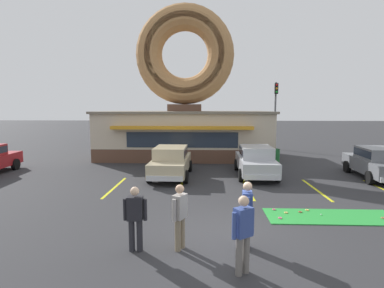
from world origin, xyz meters
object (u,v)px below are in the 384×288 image
object	(u,v)px
pedestrian_leather_jacket_man	(247,212)
car_silver	(256,160)
car_grey	(377,162)
traffic_light_pole	(275,107)
pedestrian_blue_sweater_man	(135,216)
trash_bin	(275,156)
pedestrian_clipboard_woman	(243,231)
car_champagne	(171,160)
golf_ball	(321,215)
pedestrian_hooded_kid	(180,214)

from	to	relation	value
pedestrian_leather_jacket_man	car_silver	bearing A→B (deg)	79.00
car_grey	traffic_light_pole	world-z (taller)	traffic_light_pole
pedestrian_blue_sweater_man	car_grey	bearing A→B (deg)	38.35
trash_bin	pedestrian_clipboard_woman	bearing A→B (deg)	-105.89
car_grey	car_champagne	world-z (taller)	same
car_grey	car_silver	xyz separation A→B (m)	(-6.07, 0.31, 0.00)
pedestrian_clipboard_woman	trash_bin	bearing A→B (deg)	74.11
car_silver	traffic_light_pole	world-z (taller)	traffic_light_pole
pedestrian_blue_sweater_man	traffic_light_pole	xyz separation A→B (m)	(7.83, 19.20, 2.79)
pedestrian_leather_jacket_man	trash_bin	size ratio (longest dim) A/B	1.79
golf_ball	trash_bin	bearing A→B (deg)	85.92
pedestrian_leather_jacket_man	pedestrian_clipboard_woman	world-z (taller)	pedestrian_leather_jacket_man
car_champagne	traffic_light_pole	xyz separation A→B (m)	(7.85, 10.99, 2.84)
car_champagne	pedestrian_hooded_kid	xyz separation A→B (m)	(1.13, -8.08, 0.06)
pedestrian_blue_sweater_man	pedestrian_leather_jacket_man	world-z (taller)	pedestrian_leather_jacket_man
golf_ball	pedestrian_hooded_kid	distance (m)	5.25
pedestrian_blue_sweater_man	trash_bin	bearing A→B (deg)	62.76
car_silver	car_grey	bearing A→B (deg)	-2.96
pedestrian_clipboard_woman	pedestrian_hooded_kid	bearing A→B (deg)	143.24
car_champagne	trash_bin	distance (m)	7.47
pedestrian_leather_jacket_man	pedestrian_clipboard_woman	distance (m)	1.23
car_silver	pedestrian_blue_sweater_man	world-z (taller)	pedestrian_blue_sweater_man
car_champagne	pedestrian_hooded_kid	size ratio (longest dim) A/B	2.73
car_grey	pedestrian_hooded_kid	distance (m)	12.44
car_grey	pedestrian_blue_sweater_man	size ratio (longest dim) A/B	2.83
car_champagne	car_silver	distance (m)	4.46
golf_ball	pedestrian_hooded_kid	world-z (taller)	pedestrian_hooded_kid
golf_ball	car_champagne	xyz separation A→B (m)	(-5.63, 5.52, 0.82)
car_champagne	trash_bin	bearing A→B (deg)	32.29
car_grey	golf_ball	bearing A→B (deg)	-131.06
golf_ball	traffic_light_pole	xyz separation A→B (m)	(2.22, 16.51, 3.66)
golf_ball	traffic_light_pole	size ratio (longest dim) A/B	0.01
pedestrian_clipboard_woman	golf_ball	bearing A→B (deg)	49.85
pedestrian_leather_jacket_man	pedestrian_clipboard_woman	xyz separation A→B (m)	(-0.25, -1.21, -0.00)
car_grey	trash_bin	xyz separation A→B (m)	(-4.21, 3.90, -0.37)
car_silver	pedestrian_hooded_kid	xyz separation A→B (m)	(-3.32, -8.48, 0.06)
pedestrian_hooded_kid	traffic_light_pole	size ratio (longest dim) A/B	0.29
pedestrian_hooded_kid	pedestrian_leather_jacket_man	xyz separation A→B (m)	(1.69, 0.13, 0.04)
golf_ball	car_silver	world-z (taller)	car_silver
car_champagne	traffic_light_pole	bearing A→B (deg)	54.44
golf_ball	pedestrian_blue_sweater_man	distance (m)	6.28
pedestrian_clipboard_woman	traffic_light_pole	distance (m)	21.00
golf_ball	pedestrian_blue_sweater_man	world-z (taller)	pedestrian_blue_sweater_man
golf_ball	car_silver	size ratio (longest dim) A/B	0.01
pedestrian_clipboard_woman	car_champagne	bearing A→B (deg)	105.68
trash_bin	golf_ball	bearing A→B (deg)	-94.08
pedestrian_leather_jacket_man	car_grey	bearing A→B (deg)	46.23
car_champagne	pedestrian_leather_jacket_man	world-z (taller)	pedestrian_leather_jacket_man
golf_ball	pedestrian_leather_jacket_man	xyz separation A→B (m)	(-2.81, -2.43, 0.92)
trash_bin	pedestrian_hooded_kid	bearing A→B (deg)	-113.25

